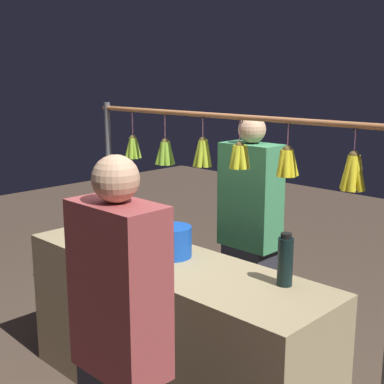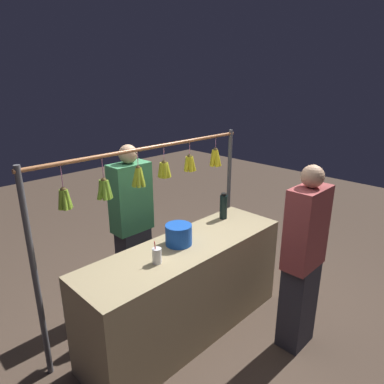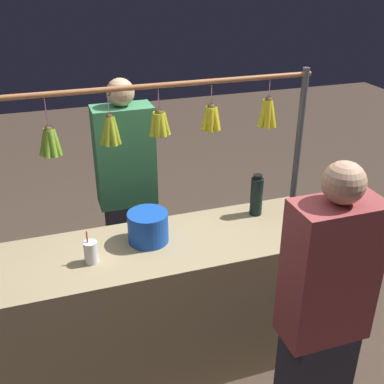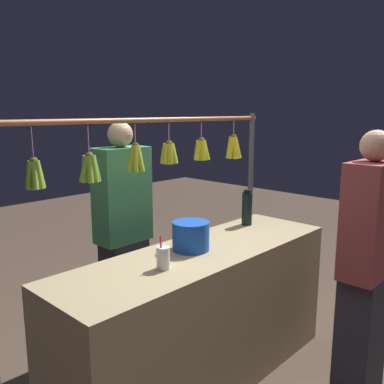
% 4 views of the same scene
% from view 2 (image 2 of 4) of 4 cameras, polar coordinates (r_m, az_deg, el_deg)
% --- Properties ---
extents(ground_plane, '(12.00, 12.00, 0.00)m').
position_cam_2_polar(ground_plane, '(3.46, -0.88, -21.87)').
color(ground_plane, '#4B3A2E').
extents(market_counter, '(1.99, 0.59, 0.88)m').
position_cam_2_polar(market_counter, '(3.20, -0.92, -15.83)').
color(market_counter, tan).
rests_on(market_counter, ground).
extents(display_rack, '(2.28, 0.14, 1.71)m').
position_cam_2_polar(display_rack, '(3.14, -6.14, -0.08)').
color(display_rack, '#4C4C51').
rests_on(display_rack, ground).
extents(water_bottle, '(0.08, 0.08, 0.27)m').
position_cam_2_polar(water_bottle, '(3.47, 5.26, -2.40)').
color(water_bottle, black).
rests_on(water_bottle, market_counter).
extents(blue_bucket, '(0.23, 0.23, 0.18)m').
position_cam_2_polar(blue_bucket, '(2.95, -2.24, -7.09)').
color(blue_bucket, '#164AB6').
rests_on(blue_bucket, market_counter).
extents(drink_cup, '(0.07, 0.07, 0.19)m').
position_cam_2_polar(drink_cup, '(2.69, -5.86, -10.49)').
color(drink_cup, silver).
rests_on(drink_cup, market_counter).
extents(vendor_person, '(0.39, 0.21, 1.65)m').
position_cam_2_polar(vendor_person, '(3.51, -9.88, -5.74)').
color(vendor_person, '#2D2D38').
rests_on(vendor_person, ground).
extents(customer_person, '(0.39, 0.21, 1.62)m').
position_cam_2_polar(customer_person, '(3.02, 17.92, -11.00)').
color(customer_person, '#2D2D38').
rests_on(customer_person, ground).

